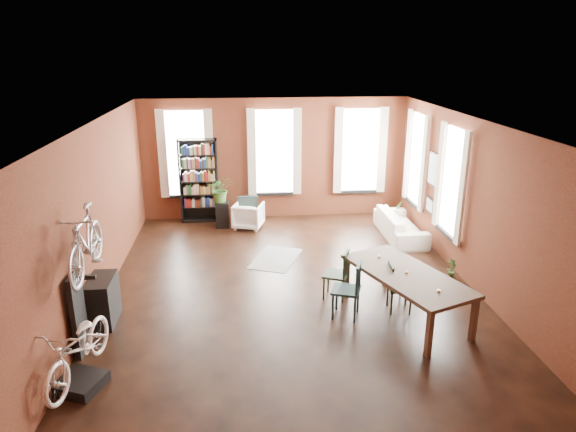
{
  "coord_description": "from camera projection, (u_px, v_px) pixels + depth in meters",
  "views": [
    {
      "loc": [
        -0.91,
        -8.89,
        4.49
      ],
      "look_at": [
        -0.0,
        0.6,
        1.3
      ],
      "focal_mm": 32.0,
      "sensor_mm": 36.0,
      "label": 1
    }
  ],
  "objects": [
    {
      "name": "bike_wall_rack",
      "position": [
        78.0,
        314.0,
        7.69
      ],
      "size": [
        0.16,
        0.6,
        1.3
      ],
      "primitive_type": "cube",
      "color": "black",
      "rests_on": "ground"
    },
    {
      "name": "bicycle_hung",
      "position": [
        83.0,
        220.0,
        7.24
      ],
      "size": [
        0.47,
        1.0,
        1.66
      ],
      "primitive_type": "imported",
      "color": "#A5A8AD",
      "rests_on": "bike_wall_rack"
    },
    {
      "name": "bookshelf",
      "position": [
        199.0,
        181.0,
        13.43
      ],
      "size": [
        1.0,
        0.32,
        2.2
      ],
      "primitive_type": "cube",
      "color": "black",
      "rests_on": "ground"
    },
    {
      "name": "dining_chair_c",
      "position": [
        400.0,
        287.0,
        9.0
      ],
      "size": [
        0.44,
        0.44,
        0.88
      ],
      "primitive_type": "cube",
      "rotation": [
        0.0,
        0.0,
        1.5
      ],
      "color": "black",
      "rests_on": "ground"
    },
    {
      "name": "striped_rug",
      "position": [
        276.0,
        259.0,
        11.32
      ],
      "size": [
        1.32,
        1.6,
        0.01
      ],
      "primitive_type": "cube",
      "rotation": [
        0.0,
        0.0,
        -0.39
      ],
      "color": "black",
      "rests_on": "ground"
    },
    {
      "name": "bicycle_floor",
      "position": [
        75.0,
        321.0,
        6.77
      ],
      "size": [
        0.76,
        1.0,
        1.72
      ],
      "primitive_type": "imported",
      "rotation": [
        0.0,
        0.0,
        -0.2
      ],
      "color": "silver",
      "rests_on": "bike_trainer"
    },
    {
      "name": "plant_by_sofa",
      "position": [
        396.0,
        218.0,
        13.52
      ],
      "size": [
        0.54,
        0.7,
        0.28
      ],
      "primitive_type": "imported",
      "rotation": [
        0.0,
        0.0,
        0.36
      ],
      "color": "#2D5722",
      "rests_on": "ground"
    },
    {
      "name": "plant_on_stand",
      "position": [
        221.0,
        192.0,
        13.04
      ],
      "size": [
        0.71,
        0.76,
        0.53
      ],
      "primitive_type": "imported",
      "rotation": [
        0.0,
        0.0,
        0.16
      ],
      "color": "#366026",
      "rests_on": "plant_stand"
    },
    {
      "name": "room",
      "position": [
        301.0,
        174.0,
        9.83
      ],
      "size": [
        9.0,
        9.04,
        3.22
      ],
      "color": "black",
      "rests_on": "ground"
    },
    {
      "name": "dining_table",
      "position": [
        405.0,
        295.0,
        8.79
      ],
      "size": [
        1.91,
        2.64,
        0.82
      ],
      "primitive_type": "cube",
      "rotation": [
        0.0,
        0.0,
        0.38
      ],
      "color": "brown",
      "rests_on": "ground"
    },
    {
      "name": "plant_small",
      "position": [
        451.0,
        274.0,
        10.4
      ],
      "size": [
        0.41,
        0.46,
        0.15
      ],
      "primitive_type": "imported",
      "rotation": [
        0.0,
        0.0,
        0.61
      ],
      "color": "#305F26",
      "rests_on": "ground"
    },
    {
      "name": "plant_stand",
      "position": [
        223.0,
        214.0,
        13.21
      ],
      "size": [
        0.35,
        0.35,
        0.67
      ],
      "primitive_type": "cube",
      "rotation": [
        0.0,
        0.0,
        -0.04
      ],
      "color": "black",
      "rests_on": "ground"
    },
    {
      "name": "dining_chair_b",
      "position": [
        336.0,
        274.0,
        9.45
      ],
      "size": [
        0.57,
        0.57,
        0.94
      ],
      "primitive_type": "cube",
      "rotation": [
        0.0,
        0.0,
        -1.98
      ],
      "color": "black",
      "rests_on": "ground"
    },
    {
      "name": "dining_chair_a",
      "position": [
        346.0,
        290.0,
        8.78
      ],
      "size": [
        0.6,
        0.6,
        1.01
      ],
      "primitive_type": "cube",
      "rotation": [
        0.0,
        0.0,
        -1.93
      ],
      "color": "#173133",
      "rests_on": "ground"
    },
    {
      "name": "white_armchair",
      "position": [
        248.0,
        214.0,
        13.14
      ],
      "size": [
        0.86,
        0.83,
        0.72
      ],
      "primitive_type": "imported",
      "rotation": [
        0.0,
        0.0,
        2.84
      ],
      "color": "white",
      "rests_on": "ground"
    },
    {
      "name": "cream_sofa",
      "position": [
        401.0,
        221.0,
        12.49
      ],
      "size": [
        0.61,
        2.08,
        0.81
      ],
      "primitive_type": "imported",
      "rotation": [
        0.0,
        0.0,
        1.57
      ],
      "color": "beige",
      "rests_on": "ground"
    },
    {
      "name": "dining_chair_d",
      "position": [
        405.0,
        269.0,
        9.79
      ],
      "size": [
        0.45,
        0.45,
        0.82
      ],
      "primitive_type": "cube",
      "rotation": [
        0.0,
        0.0,
        1.77
      ],
      "color": "#173234",
      "rests_on": "ground"
    },
    {
      "name": "console_table",
      "position": [
        103.0,
        300.0,
        8.63
      ],
      "size": [
        0.4,
        0.8,
        0.8
      ],
      "primitive_type": "cube",
      "color": "black",
      "rests_on": "ground"
    },
    {
      "name": "bike_trainer",
      "position": [
        81.0,
        383.0,
        7.03
      ],
      "size": [
        0.73,
        0.73,
        0.16
      ],
      "primitive_type": "cube",
      "rotation": [
        0.0,
        0.0,
        -0.38
      ],
      "color": "black",
      "rests_on": "ground"
    }
  ]
}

